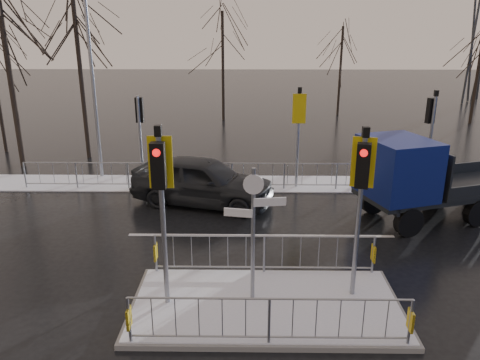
{
  "coord_description": "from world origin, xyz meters",
  "views": [
    {
      "loc": [
        -0.45,
        -9.04,
        6.02
      ],
      "look_at": [
        -0.63,
        3.69,
        1.8
      ],
      "focal_mm": 35.0,
      "sensor_mm": 36.0,
      "label": 1
    }
  ],
  "objects_px": {
    "car_far_lane": "(203,181)",
    "street_lamp_left": "(93,67)",
    "traffic_island": "(266,293)",
    "flatbed_truck": "(419,177)"
  },
  "relations": [
    {
      "from": "car_far_lane",
      "to": "street_lamp_left",
      "type": "distance_m",
      "value": 6.52
    },
    {
      "from": "traffic_island",
      "to": "car_far_lane",
      "type": "bearing_deg",
      "value": 106.99
    },
    {
      "from": "street_lamp_left",
      "to": "traffic_island",
      "type": "bearing_deg",
      "value": -55.93
    },
    {
      "from": "traffic_island",
      "to": "street_lamp_left",
      "type": "distance_m",
      "value": 12.17
    },
    {
      "from": "traffic_island",
      "to": "car_far_lane",
      "type": "xyz_separation_m",
      "value": [
        -1.96,
        6.43,
        0.46
      ]
    },
    {
      "from": "traffic_island",
      "to": "car_far_lane",
      "type": "relative_size",
      "value": 1.2
    },
    {
      "from": "traffic_island",
      "to": "street_lamp_left",
      "type": "height_order",
      "value": "street_lamp_left"
    },
    {
      "from": "street_lamp_left",
      "to": "car_far_lane",
      "type": "bearing_deg",
      "value": -34.5
    },
    {
      "from": "flatbed_truck",
      "to": "car_far_lane",
      "type": "bearing_deg",
      "value": 168.73
    },
    {
      "from": "car_far_lane",
      "to": "flatbed_truck",
      "type": "xyz_separation_m",
      "value": [
        6.97,
        -1.39,
        0.62
      ]
    }
  ]
}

